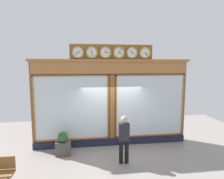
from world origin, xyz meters
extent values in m
cube|color=brown|center=(0.00, -0.15, 1.77)|extent=(6.46, 0.30, 3.53)
cube|color=#191E33|center=(0.00, 0.02, 0.14)|extent=(6.46, 0.08, 0.28)
cube|color=#A56936|center=(0.00, 0.04, 3.29)|extent=(6.34, 0.08, 0.48)
cube|color=#A56936|center=(0.00, 0.02, 3.58)|extent=(6.59, 0.20, 0.10)
cube|color=silver|center=(-1.64, 0.01, 1.68)|extent=(2.88, 0.02, 2.55)
cube|color=#A56936|center=(-1.64, 0.04, 2.98)|extent=(2.98, 0.04, 0.05)
cube|color=#A56936|center=(-1.64, 0.04, 0.37)|extent=(2.98, 0.04, 0.05)
cube|color=#A56936|center=(-3.11, 0.04, 1.68)|extent=(0.05, 0.04, 2.65)
cube|color=#A56936|center=(-0.18, 0.04, 1.68)|extent=(0.05, 0.04, 2.65)
cube|color=silver|center=(1.64, 0.01, 1.68)|extent=(2.88, 0.02, 2.55)
cube|color=#A56936|center=(1.64, 0.04, 2.98)|extent=(2.98, 0.04, 0.05)
cube|color=#A56936|center=(1.64, 0.04, 0.37)|extent=(2.98, 0.04, 0.05)
cube|color=#A56936|center=(3.11, 0.04, 1.68)|extent=(0.05, 0.04, 2.65)
cube|color=#A56936|center=(0.18, 0.04, 1.68)|extent=(0.05, 0.04, 2.65)
cube|color=brown|center=(0.00, 0.03, 1.68)|extent=(0.20, 0.10, 2.65)
cube|color=brown|center=(0.00, -0.02, 3.89)|extent=(3.37, 0.06, 0.66)
cylinder|color=silver|center=(-1.36, 0.06, 3.89)|extent=(0.38, 0.02, 0.38)
torus|color=#B79347|center=(-1.36, 0.06, 3.89)|extent=(0.48, 0.06, 0.48)
cube|color=black|center=(-1.40, 0.07, 3.87)|extent=(0.10, 0.01, 0.07)
cube|color=black|center=(-1.41, 0.07, 3.83)|extent=(0.11, 0.01, 0.13)
sphere|color=black|center=(-1.36, 0.08, 3.89)|extent=(0.02, 0.02, 0.02)
cylinder|color=silver|center=(-0.81, 0.06, 3.89)|extent=(0.38, 0.02, 0.38)
torus|color=#B79347|center=(-0.81, 0.06, 3.89)|extent=(0.47, 0.05, 0.47)
cube|color=black|center=(-0.78, 0.07, 3.93)|extent=(0.09, 0.01, 0.09)
cube|color=black|center=(-0.88, 0.07, 3.85)|extent=(0.14, 0.01, 0.10)
sphere|color=black|center=(-0.81, 0.08, 3.89)|extent=(0.02, 0.02, 0.02)
cylinder|color=silver|center=(-0.27, 0.06, 3.89)|extent=(0.38, 0.02, 0.38)
torus|color=#B79347|center=(-0.27, 0.06, 3.89)|extent=(0.48, 0.06, 0.48)
cube|color=black|center=(-0.32, 0.07, 3.87)|extent=(0.10, 0.01, 0.05)
cube|color=black|center=(-0.31, 0.07, 3.96)|extent=(0.09, 0.01, 0.15)
sphere|color=black|center=(-0.27, 0.08, 3.89)|extent=(0.02, 0.02, 0.02)
cylinder|color=silver|center=(0.27, 0.06, 3.89)|extent=(0.38, 0.02, 0.38)
torus|color=#B79347|center=(0.27, 0.06, 3.89)|extent=(0.48, 0.06, 0.48)
cube|color=black|center=(0.26, 0.07, 3.94)|extent=(0.04, 0.01, 0.11)
cube|color=black|center=(0.19, 0.07, 3.89)|extent=(0.16, 0.01, 0.02)
sphere|color=black|center=(0.27, 0.08, 3.89)|extent=(0.02, 0.02, 0.02)
cylinder|color=silver|center=(0.81, 0.06, 3.89)|extent=(0.38, 0.02, 0.38)
torus|color=#B79347|center=(0.81, 0.06, 3.89)|extent=(0.48, 0.06, 0.48)
cube|color=black|center=(0.82, 0.07, 3.94)|extent=(0.03, 0.01, 0.11)
cube|color=black|center=(0.80, 0.07, 3.81)|extent=(0.04, 0.01, 0.16)
sphere|color=black|center=(0.81, 0.08, 3.89)|extent=(0.02, 0.02, 0.02)
cylinder|color=silver|center=(1.36, 0.06, 3.89)|extent=(0.38, 0.02, 0.38)
torus|color=#B79347|center=(1.36, 0.06, 3.89)|extent=(0.47, 0.05, 0.47)
cube|color=black|center=(1.30, 0.07, 3.91)|extent=(0.11, 0.01, 0.04)
cube|color=black|center=(1.41, 0.07, 3.84)|extent=(0.12, 0.01, 0.12)
sphere|color=black|center=(1.36, 0.08, 3.89)|extent=(0.02, 0.02, 0.02)
cylinder|color=black|center=(-0.09, 1.58, 0.41)|extent=(0.14, 0.14, 0.82)
cylinder|color=black|center=(-0.29, 1.59, 0.41)|extent=(0.14, 0.14, 0.82)
cube|color=#232328|center=(-0.19, 1.58, 1.13)|extent=(0.37, 0.24, 0.62)
sphere|color=tan|center=(-0.19, 1.58, 1.58)|extent=(0.22, 0.22, 0.22)
cube|color=#4C4742|center=(1.97, 0.64, 0.26)|extent=(0.56, 0.36, 0.52)
sphere|color=#285623|center=(1.97, 0.64, 0.71)|extent=(0.38, 0.38, 0.38)
camera|label=1|loc=(1.17, 8.04, 3.44)|focal=31.93mm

